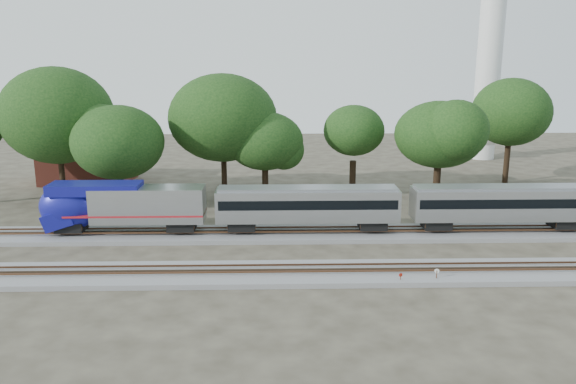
% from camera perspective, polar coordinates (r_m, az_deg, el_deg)
% --- Properties ---
extents(ground, '(160.00, 160.00, 0.00)m').
position_cam_1_polar(ground, '(47.41, 1.02, -6.73)').
color(ground, '#383328').
rests_on(ground, ground).
extents(track_far, '(160.00, 5.00, 0.73)m').
position_cam_1_polar(track_far, '(53.01, 0.75, -4.28)').
color(track_far, slate).
rests_on(track_far, ground).
extents(track_near, '(160.00, 5.00, 0.73)m').
position_cam_1_polar(track_near, '(43.60, 1.24, -8.28)').
color(track_near, slate).
rests_on(track_near, ground).
extents(train, '(88.22, 3.04, 4.48)m').
position_cam_1_polar(train, '(56.43, 21.06, -1.00)').
color(train, '#ACAEB3').
rests_on(train, ground).
extents(switch_stand_red, '(0.28, 0.12, 0.91)m').
position_cam_1_polar(switch_stand_red, '(42.71, 11.36, -8.49)').
color(switch_stand_red, '#512D19').
rests_on(switch_stand_red, ground).
extents(switch_stand_white, '(0.36, 0.07, 1.14)m').
position_cam_1_polar(switch_stand_white, '(43.52, 14.87, -8.06)').
color(switch_stand_white, '#512D19').
rests_on(switch_stand_white, ground).
extents(switch_lever, '(0.53, 0.35, 0.30)m').
position_cam_1_polar(switch_lever, '(42.60, 8.48, -9.05)').
color(switch_lever, '#512D19').
rests_on(switch_lever, ground).
extents(brick_building, '(11.86, 8.93, 5.35)m').
position_cam_1_polar(brick_building, '(80.29, -19.66, 2.86)').
color(brick_building, maroon).
rests_on(brick_building, ground).
extents(tree_1, '(10.32, 10.32, 14.54)m').
position_cam_1_polar(tree_1, '(67.82, -22.46, 7.18)').
color(tree_1, black).
rests_on(tree_1, ground).
extents(tree_2, '(7.73, 7.73, 10.90)m').
position_cam_1_polar(tree_2, '(62.80, -16.90, 4.84)').
color(tree_2, black).
rests_on(tree_2, ground).
extents(tree_3, '(9.82, 9.82, 13.84)m').
position_cam_1_polar(tree_3, '(65.64, -6.65, 7.49)').
color(tree_3, black).
rests_on(tree_3, ground).
extents(tree_4, '(7.26, 7.26, 10.23)m').
position_cam_1_polar(tree_4, '(64.26, -2.37, 5.17)').
color(tree_4, black).
rests_on(tree_4, ground).
extents(tree_5, '(8.11, 8.11, 11.44)m').
position_cam_1_polar(tree_5, '(67.53, 6.70, 6.22)').
color(tree_5, black).
rests_on(tree_5, ground).
extents(tree_6, '(8.14, 8.14, 11.48)m').
position_cam_1_polar(tree_6, '(65.44, 15.15, 5.64)').
color(tree_6, black).
rests_on(tree_6, ground).
extents(tree_7, '(9.63, 9.63, 13.58)m').
position_cam_1_polar(tree_7, '(79.71, 21.72, 7.54)').
color(tree_7, black).
rests_on(tree_7, ground).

